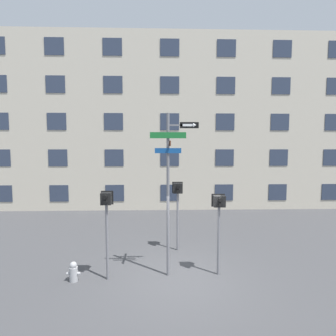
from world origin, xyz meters
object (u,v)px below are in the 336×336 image
pedestrian_signal_right (219,212)px  pedestrian_signal_across (178,197)px  pedestrian_signal_left (106,212)px  fire_hydrant (73,272)px  street_sign_pole (170,180)px

pedestrian_signal_right → pedestrian_signal_across: pedestrian_signal_across is taller
pedestrian_signal_left → fire_hydrant: (-0.99, -0.09, -1.78)m
pedestrian_signal_left → pedestrian_signal_right: size_ratio=1.06×
pedestrian_signal_left → fire_hydrant: 2.04m
pedestrian_signal_across → pedestrian_signal_left: bearing=-136.1°
pedestrian_signal_left → pedestrian_signal_right: 3.39m
pedestrian_signal_across → fire_hydrant: pedestrian_signal_across is taller
pedestrian_signal_right → pedestrian_signal_across: (-1.14, 1.97, 0.09)m
pedestrian_signal_left → pedestrian_signal_across: size_ratio=1.01×
street_sign_pole → pedestrian_signal_right: (1.50, 0.01, -0.98)m
pedestrian_signal_right → pedestrian_signal_across: bearing=120.0°
pedestrian_signal_right → pedestrian_signal_across: 2.28m
street_sign_pole → fire_hydrant: bearing=-174.4°
pedestrian_signal_left → street_sign_pole: bearing=5.9°
street_sign_pole → pedestrian_signal_right: 1.79m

